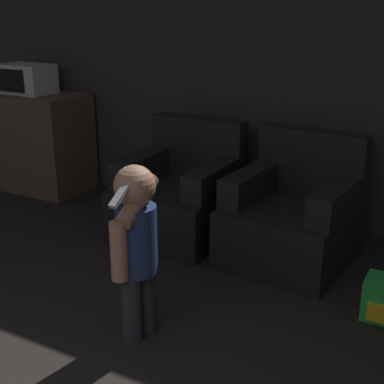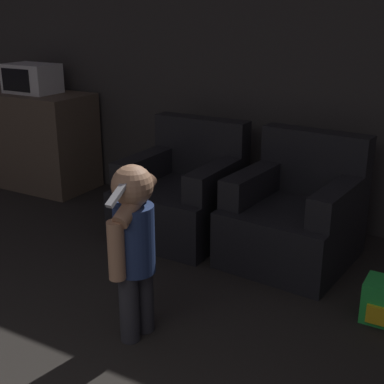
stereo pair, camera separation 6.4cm
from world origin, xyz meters
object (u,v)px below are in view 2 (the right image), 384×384
armchair_left (183,195)px  microwave (32,78)px  person_toddler (133,240)px  armchair_right (295,217)px

armchair_left → microwave: microwave is taller
armchair_left → person_toddler: size_ratio=0.90×
armchair_left → armchair_right: bearing=0.7°
armchair_right → armchair_left: bearing=-175.0°
person_toddler → armchair_left: bearing=-152.4°
armchair_left → armchair_right: same height
armchair_right → person_toddler: (-0.40, -1.31, 0.25)m
armchair_right → microwave: (-2.69, 0.31, 0.73)m
armchair_right → microwave: microwave is taller
armchair_left → person_toddler: (0.49, -1.32, 0.25)m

